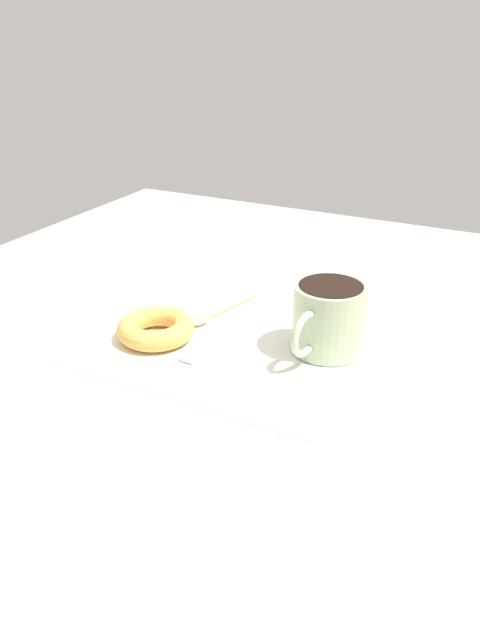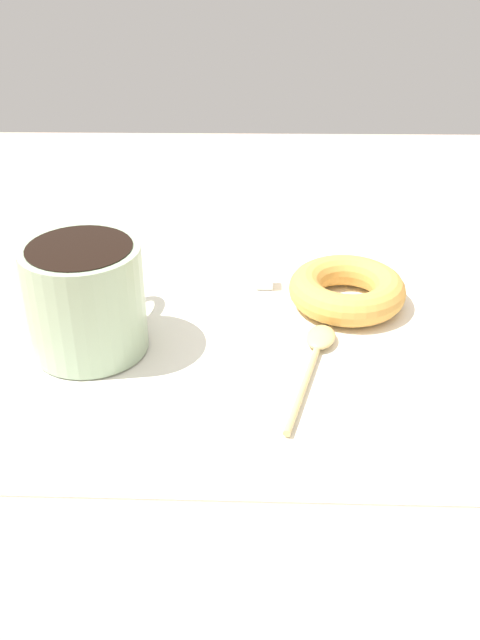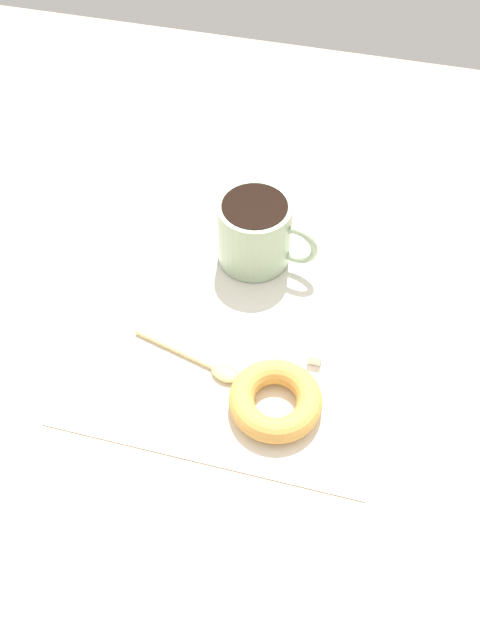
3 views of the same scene
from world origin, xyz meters
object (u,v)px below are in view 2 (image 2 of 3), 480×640
Objects in this scene: coffee_cup at (87,293)px; sugar_cube at (264,278)px; donut at (347,289)px; spoon at (316,351)px.

sugar_cube is at bearing -54.98° from coffee_cup.
coffee_cup is 1.22× the size of donut.
spoon is (-8.46, 3.37, -1.04)cm from donut.
spoon is 12.31cm from sugar_cube.
coffee_cup reaches higher than sugar_cube.
coffee_cup is 18.82cm from spoon.
spoon is (-1.64, -18.26, -4.27)cm from coffee_cup.
donut is 6.70× the size of sugar_cube.
sugar_cube is at bearing 66.62° from donut.
donut is at bearing -72.49° from coffee_cup.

